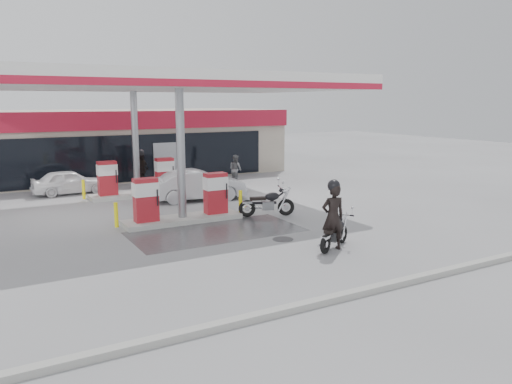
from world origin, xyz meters
TOP-DOWN VIEW (x-y plane):
  - ground at (0.00, 0.00)m, footprint 90.00×90.00m
  - wet_patch at (0.50, 0.00)m, footprint 6.00×3.00m
  - drain_cover at (2.00, -2.00)m, footprint 0.70×0.70m
  - kerb at (0.00, -7.00)m, footprint 28.00×0.25m
  - store_building at (0.01, 15.94)m, footprint 22.00×8.22m
  - canopy at (0.00, 5.00)m, footprint 16.00×10.02m
  - pump_island_near at (0.00, 2.00)m, footprint 5.14×1.30m
  - pump_island_far at (0.00, 8.00)m, footprint 5.14×1.30m
  - main_motorcycle at (2.88, -3.62)m, footprint 1.79×1.12m
  - biker_main at (2.71, -3.72)m, footprint 0.83×0.62m
  - parked_motorcycle at (3.30, 1.19)m, footprint 2.18×1.16m
  - sedan_white at (-2.76, 10.20)m, footprint 3.61×1.56m
  - attendant at (5.86, 9.00)m, footprint 0.79×0.91m
  - hatchback_silver at (2.19, 5.60)m, footprint 4.49×2.11m
  - parked_car_left at (-4.50, 14.00)m, footprint 4.54×2.46m
  - biker_walking at (0.90, 10.20)m, footprint 1.16×1.07m

SIDE VIEW (x-z plane):
  - ground at x=0.00m, z-range 0.00..0.00m
  - wet_patch at x=0.50m, z-range 0.00..0.00m
  - drain_cover at x=2.00m, z-range 0.00..0.01m
  - kerb at x=0.00m, z-range 0.00..0.15m
  - main_motorcycle at x=2.88m, z-range -0.06..0.96m
  - parked_motorcycle at x=3.30m, z-range -0.07..1.10m
  - sedan_white at x=-2.76m, z-range 0.00..1.21m
  - parked_car_left at x=-4.50m, z-range 0.00..1.25m
  - pump_island_near at x=0.00m, z-range -0.18..1.60m
  - pump_island_far at x=0.00m, z-range -0.18..1.60m
  - hatchback_silver at x=2.19m, z-range 0.00..1.42m
  - attendant at x=5.86m, z-range 0.00..1.62m
  - biker_walking at x=0.90m, z-range 0.00..1.91m
  - biker_main at x=2.71m, z-range 0.00..2.06m
  - store_building at x=0.01m, z-range 0.01..4.01m
  - canopy at x=0.00m, z-range 2.51..8.02m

